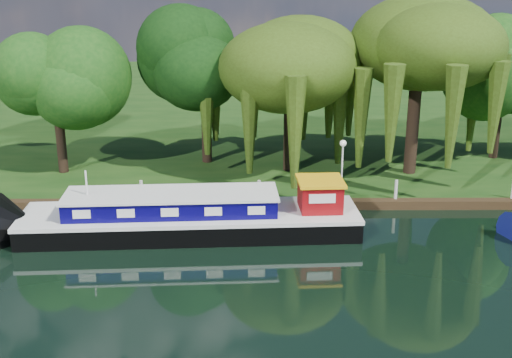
{
  "coord_description": "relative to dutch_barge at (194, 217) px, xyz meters",
  "views": [
    {
      "loc": [
        -4.36,
        -22.48,
        11.64
      ],
      "look_at": [
        -4.18,
        4.5,
        2.8
      ],
      "focal_mm": 45.0,
      "sensor_mm": 36.0,
      "label": 1
    }
  ],
  "objects": [
    {
      "name": "ground",
      "position": [
        7.05,
        -5.0,
        -0.81
      ],
      "size": [
        120.0,
        120.0,
        0.0
      ],
      "primitive_type": "plane",
      "color": "black"
    },
    {
      "name": "far_bank",
      "position": [
        7.05,
        29.0,
        -0.58
      ],
      "size": [
        120.0,
        52.0,
        0.45
      ],
      "primitive_type": "cube",
      "color": "black",
      "rests_on": "ground"
    },
    {
      "name": "dutch_barge",
      "position": [
        0.0,
        0.0,
        0.0
      ],
      "size": [
        15.59,
        4.32,
        3.26
      ],
      "rotation": [
        0.0,
        0.0,
        0.05
      ],
      "color": "black",
      "rests_on": "ground"
    },
    {
      "name": "willow_left",
      "position": [
        4.87,
        8.46,
        5.65
      ],
      "size": [
        6.9,
        6.9,
        8.27
      ],
      "color": "black",
      "rests_on": "far_bank"
    },
    {
      "name": "willow_right",
      "position": [
        11.81,
        7.89,
        6.25
      ],
      "size": [
        7.43,
        7.43,
        9.05
      ],
      "color": "black",
      "rests_on": "far_bank"
    },
    {
      "name": "tree_far_left",
      "position": [
        -8.25,
        8.12,
        5.08
      ],
      "size": [
        4.92,
        4.92,
        7.93
      ],
      "color": "black",
      "rests_on": "far_bank"
    },
    {
      "name": "tree_far_mid",
      "position": [
        -0.05,
        10.17,
        5.52
      ],
      "size": [
        5.21,
        5.21,
        8.53
      ],
      "color": "black",
      "rests_on": "far_bank"
    },
    {
      "name": "tree_far_right",
      "position": [
        17.78,
        10.95,
        4.82
      ],
      "size": [
        4.59,
        4.59,
        7.51
      ],
      "color": "black",
      "rests_on": "far_bank"
    },
    {
      "name": "lamppost",
      "position": [
        7.55,
        5.5,
        1.61
      ],
      "size": [
        0.36,
        0.36,
        2.56
      ],
      "color": "silver",
      "rests_on": "far_bank"
    },
    {
      "name": "mooring_posts",
      "position": [
        6.55,
        3.4,
        0.14
      ],
      "size": [
        19.16,
        0.16,
        1.0
      ],
      "color": "silver",
      "rests_on": "far_bank"
    }
  ]
}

